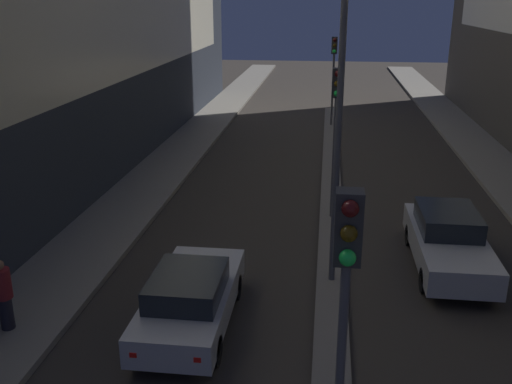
% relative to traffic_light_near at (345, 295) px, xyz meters
% --- Properties ---
extents(median_strip, '(0.76, 34.86, 0.14)m').
position_rel_traffic_light_near_xyz_m(median_strip, '(0.00, 14.02, -3.63)').
color(median_strip, '#66605B').
rests_on(median_strip, ground).
extents(traffic_light_near, '(0.32, 0.42, 4.86)m').
position_rel_traffic_light_near_xyz_m(traffic_light_near, '(0.00, 0.00, 0.00)').
color(traffic_light_near, '#4C4C51').
rests_on(traffic_light_near, median_strip).
extents(traffic_light_mid, '(0.32, 0.42, 4.86)m').
position_rel_traffic_light_near_xyz_m(traffic_light_mid, '(0.00, 11.73, 0.00)').
color(traffic_light_mid, '#4C4C51').
rests_on(traffic_light_mid, median_strip).
extents(traffic_light_far, '(0.32, 0.42, 4.86)m').
position_rel_traffic_light_near_xyz_m(traffic_light_far, '(0.00, 26.16, 0.00)').
color(traffic_light_far, '#4C4C51').
rests_on(traffic_light_far, median_strip).
extents(street_lamp, '(0.60, 0.60, 7.91)m').
position_rel_traffic_light_near_xyz_m(street_lamp, '(0.00, 7.25, 2.25)').
color(street_lamp, '#4C4C51').
rests_on(street_lamp, median_strip).
extents(car_left_lane, '(1.77, 4.36, 1.46)m').
position_rel_traffic_light_near_xyz_m(car_left_lane, '(-3.13, 4.77, -2.95)').
color(car_left_lane, '#B2B2B7').
rests_on(car_left_lane, ground).
extents(car_right_lane, '(1.80, 4.72, 1.57)m').
position_rel_traffic_light_near_xyz_m(car_right_lane, '(3.13, 8.64, -2.91)').
color(car_right_lane, '#B2B2B7').
rests_on(car_right_lane, ground).
extents(pedestrian_on_left_sidewalk, '(0.40, 0.40, 1.64)m').
position_rel_traffic_light_near_xyz_m(pedestrian_on_left_sidewalk, '(-7.07, 4.01, -2.68)').
color(pedestrian_on_left_sidewalk, black).
rests_on(pedestrian_on_left_sidewalk, sidewalk_left).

